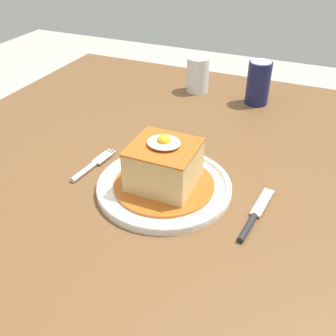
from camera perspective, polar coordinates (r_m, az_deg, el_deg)
name	(u,v)px	position (r m, az deg, el deg)	size (l,w,h in m)	color
dining_table	(183,186)	(0.96, 2.20, -2.70)	(1.23, 1.08, 0.73)	brown
main_plate	(164,186)	(0.79, -0.58, -2.62)	(0.27, 0.27, 0.02)	white
sandwich_meal	(164,167)	(0.76, -0.60, 0.11)	(0.20, 0.20, 0.12)	#B75B1E
fork	(90,167)	(0.86, -11.38, 0.14)	(0.03, 0.14, 0.01)	silver
knife	(252,220)	(0.73, 12.24, -7.44)	(0.03, 0.17, 0.01)	#262628
soda_can	(258,83)	(1.16, 13.12, 12.06)	(0.07, 0.07, 0.12)	#191E51
drinking_glass	(198,77)	(1.22, 4.38, 13.19)	(0.07, 0.07, 0.10)	silver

